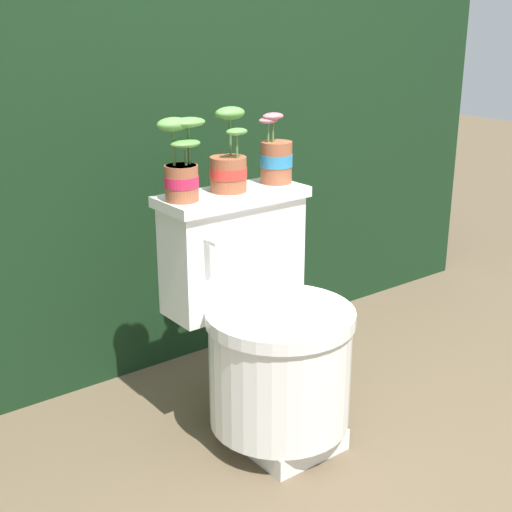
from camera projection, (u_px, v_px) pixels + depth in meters
ground_plane at (278, 431)px, 2.09m from camera, size 12.00×12.00×0.00m
hedge_backdrop at (104, 113)px, 2.60m from camera, size 2.99×0.89×1.63m
toilet at (266, 336)px, 2.00m from camera, size 0.43×0.51×0.69m
potted_plant_left at (181, 165)px, 1.87m from camera, size 0.13×0.09×0.22m
potted_plant_midleft at (229, 164)px, 1.97m from camera, size 0.12×0.11×0.23m
potted_plant_middle at (276, 158)px, 2.07m from camera, size 0.10×0.10×0.20m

